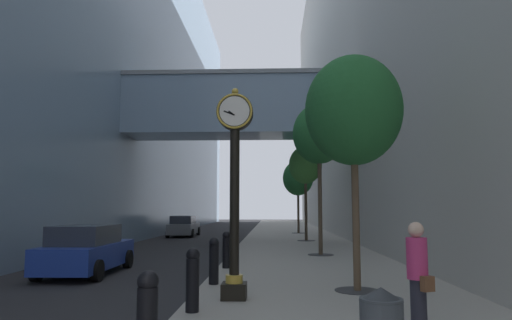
# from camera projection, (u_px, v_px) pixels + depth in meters

# --- Properties ---
(ground_plane) EXTENTS (110.00, 110.00, 0.00)m
(ground_plane) POSITION_uv_depth(u_px,v_px,m) (244.00, 241.00, 29.28)
(ground_plane) COLOR #262628
(ground_plane) RESTS_ON ground
(sidewalk_right) EXTENTS (6.60, 80.00, 0.14)m
(sidewalk_right) POSITION_uv_depth(u_px,v_px,m) (293.00, 237.00, 32.14)
(sidewalk_right) COLOR #9E998E
(sidewalk_right) RESTS_ON ground
(building_block_left) EXTENTS (22.66, 80.00, 27.74)m
(building_block_left) POSITION_uv_depth(u_px,v_px,m) (99.00, 52.00, 34.08)
(building_block_left) COLOR #758EA8
(building_block_left) RESTS_ON ground
(building_block_right) EXTENTS (9.00, 80.00, 30.74)m
(building_block_right) POSITION_uv_depth(u_px,v_px,m) (396.00, 29.00, 33.47)
(building_block_right) COLOR #B7B2A8
(building_block_right) RESTS_ON ground
(street_clock) EXTENTS (0.84, 0.55, 4.77)m
(street_clock) POSITION_uv_depth(u_px,v_px,m) (235.00, 180.00, 10.25)
(street_clock) COLOR black
(street_clock) RESTS_ON sidewalk_right
(bollard_nearest) EXTENTS (0.27, 0.27, 1.23)m
(bollard_nearest) POSITION_uv_depth(u_px,v_px,m) (147.00, 318.00, 5.61)
(bollard_nearest) COLOR black
(bollard_nearest) RESTS_ON sidewalk_right
(bollard_second) EXTENTS (0.27, 0.27, 1.23)m
(bollard_second) POSITION_uv_depth(u_px,v_px,m) (193.00, 278.00, 8.80)
(bollard_second) COLOR black
(bollard_second) RESTS_ON sidewalk_right
(bollard_third) EXTENTS (0.27, 0.27, 1.23)m
(bollard_third) POSITION_uv_depth(u_px,v_px,m) (214.00, 260.00, 11.99)
(bollard_third) COLOR black
(bollard_third) RESTS_ON sidewalk_right
(bollard_fourth) EXTENTS (0.27, 0.27, 1.23)m
(bollard_fourth) POSITION_uv_depth(u_px,v_px,m) (226.00, 249.00, 15.17)
(bollard_fourth) COLOR black
(bollard_fourth) RESTS_ON sidewalk_right
(bollard_fifth) EXTENTS (0.27, 0.27, 1.23)m
(bollard_fifth) POSITION_uv_depth(u_px,v_px,m) (234.00, 242.00, 18.36)
(bollard_fifth) COLOR black
(bollard_fifth) RESTS_ON sidewalk_right
(street_tree_near) EXTENTS (2.43, 2.43, 5.86)m
(street_tree_near) POSITION_uv_depth(u_px,v_px,m) (353.00, 111.00, 11.41)
(street_tree_near) COLOR #333335
(street_tree_near) RESTS_ON sidewalk_right
(street_tree_mid_near) EXTENTS (2.31, 2.31, 6.58)m
(street_tree_mid_near) POSITION_uv_depth(u_px,v_px,m) (319.00, 135.00, 19.88)
(street_tree_mid_near) COLOR #333335
(street_tree_mid_near) RESTS_ON sidewalk_right
(street_tree_mid_far) EXTENTS (2.06, 2.06, 5.87)m
(street_tree_mid_far) POSITION_uv_depth(u_px,v_px,m) (305.00, 166.00, 28.21)
(street_tree_mid_far) COLOR #333335
(street_tree_mid_far) RESTS_ON sidewalk_right
(street_tree_far) EXTENTS (2.46, 2.46, 5.83)m
(street_tree_far) POSITION_uv_depth(u_px,v_px,m) (298.00, 178.00, 36.57)
(street_tree_far) COLOR #333335
(street_tree_far) RESTS_ON sidewalk_right
(pedestrian_walking) EXTENTS (0.45, 0.52, 1.77)m
(pedestrian_walking) POSITION_uv_depth(u_px,v_px,m) (418.00, 273.00, 7.43)
(pedestrian_walking) COLOR #23232D
(pedestrian_walking) RESTS_ON sidewalk_right
(car_blue_near) EXTENTS (2.08, 4.44, 1.59)m
(car_blue_near) POSITION_uv_depth(u_px,v_px,m) (87.00, 250.00, 14.70)
(car_blue_near) COLOR navy
(car_blue_near) RESTS_ON ground
(car_grey_mid) EXTENTS (2.05, 4.53, 1.57)m
(car_grey_mid) POSITION_uv_depth(u_px,v_px,m) (184.00, 226.00, 34.08)
(car_grey_mid) COLOR slate
(car_grey_mid) RESTS_ON ground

